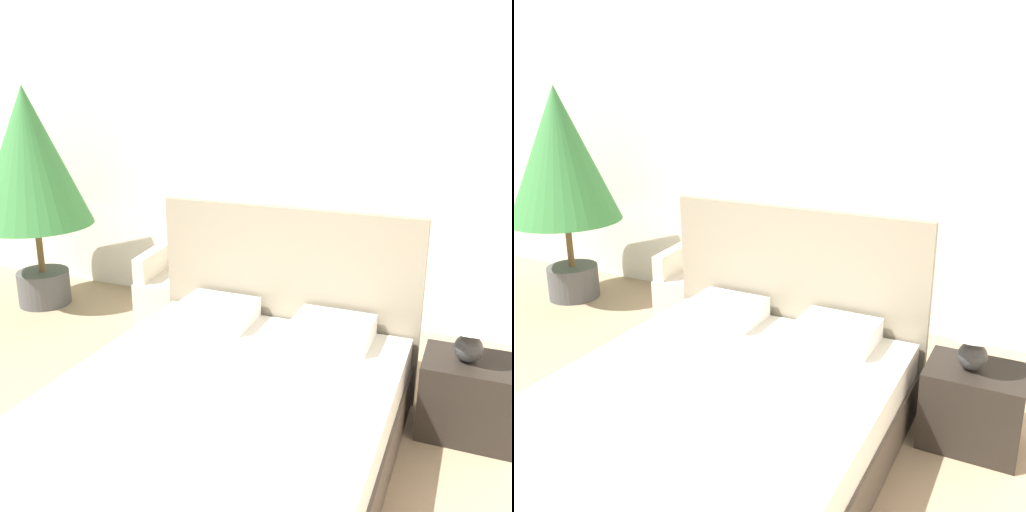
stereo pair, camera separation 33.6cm
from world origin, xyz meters
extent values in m
cube|color=silver|center=(0.00, 3.65, 1.45)|extent=(10.00, 0.06, 2.90)
cube|color=#4C4238|center=(0.31, 1.27, 0.14)|extent=(1.80, 2.20, 0.29)
cube|color=silver|center=(0.31, 1.27, 0.39)|extent=(1.76, 2.15, 0.20)
cube|color=gray|center=(0.31, 2.40, 0.63)|extent=(1.83, 0.06, 1.27)
cube|color=white|center=(-0.09, 2.14, 0.56)|extent=(0.49, 0.38, 0.14)
cube|color=white|center=(0.71, 2.14, 0.56)|extent=(0.49, 0.38, 0.14)
cube|color=beige|center=(-0.86, 2.97, 0.22)|extent=(0.69, 0.70, 0.44)
cube|color=beige|center=(-0.89, 3.25, 0.64)|extent=(0.62, 0.14, 0.39)
cube|color=beige|center=(-1.11, 2.94, 0.55)|extent=(0.17, 0.57, 0.21)
cube|color=beige|center=(-0.60, 3.00, 0.55)|extent=(0.17, 0.57, 0.21)
cube|color=beige|center=(0.09, 2.97, 0.22)|extent=(0.65, 0.66, 0.44)
cube|color=beige|center=(0.07, 3.25, 0.64)|extent=(0.62, 0.10, 0.39)
cube|color=beige|center=(-0.17, 2.96, 0.55)|extent=(0.13, 0.57, 0.21)
cube|color=beige|center=(0.35, 2.99, 0.55)|extent=(0.13, 0.57, 0.21)
cylinder|color=#4C4C4C|center=(-2.34, 2.91, 0.16)|extent=(0.48, 0.48, 0.33)
cylinder|color=brown|center=(-2.34, 2.91, 0.56)|extent=(0.06, 0.06, 0.46)
cone|color=#387F3D|center=(-2.34, 2.91, 1.41)|extent=(1.05, 1.05, 1.25)
cube|color=black|center=(1.55, 2.20, 0.24)|extent=(0.55, 0.43, 0.48)
sphere|color=#333333|center=(1.52, 2.18, 0.57)|extent=(0.17, 0.17, 0.17)
cylinder|color=#333333|center=(1.52, 2.18, 0.68)|extent=(0.02, 0.02, 0.06)
cone|color=silver|center=(1.52, 2.18, 0.81)|extent=(0.36, 0.36, 0.19)
cylinder|color=gold|center=(-0.39, 2.95, 0.20)|extent=(0.37, 0.37, 0.41)
camera|label=1|loc=(1.52, -1.10, 2.06)|focal=40.00mm
camera|label=2|loc=(1.82, -0.96, 2.06)|focal=40.00mm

